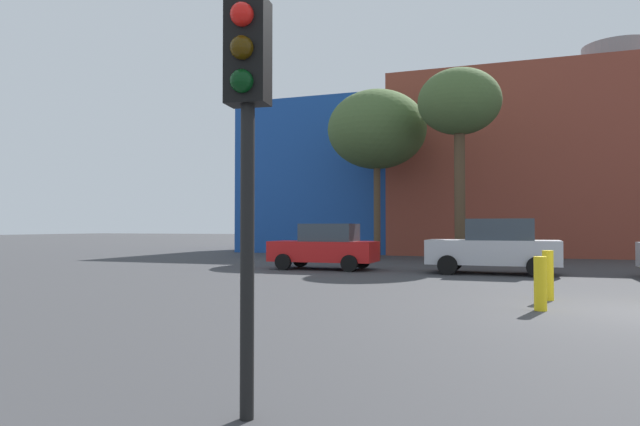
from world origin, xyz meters
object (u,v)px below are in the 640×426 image
(bare_tree_0, at_px, (459,105))
(bollard_yellow_0, at_px, (548,275))
(bare_tree_1, at_px, (377,130))
(parked_car_0, at_px, (325,247))
(bollard_yellow_1, at_px, (540,284))
(parked_car_1, at_px, (494,246))
(traffic_light_near_left, at_px, (247,109))

(bare_tree_0, bearing_deg, bollard_yellow_0, -76.04)
(bare_tree_1, xyz_separation_m, bollard_yellow_0, (7.36, -14.54, -6.08))
(parked_car_0, bearing_deg, bollard_yellow_1, 130.83)
(parked_car_0, height_order, bare_tree_1, bare_tree_1)
(bollard_yellow_0, height_order, bollard_yellow_1, bollard_yellow_0)
(parked_car_1, xyz_separation_m, bollard_yellow_1, (1.13, -8.45, -0.42))
(parked_car_0, bearing_deg, traffic_light_near_left, 106.58)
(parked_car_0, distance_m, traffic_light_near_left, 16.56)
(parked_car_1, height_order, bollard_yellow_1, parked_car_1)
(bare_tree_0, distance_m, bollard_yellow_0, 13.94)
(traffic_light_near_left, bearing_deg, parked_car_0, -169.07)
(parked_car_1, xyz_separation_m, traffic_light_near_left, (-1.47, -15.79, 1.68))
(parked_car_0, relative_size, bare_tree_1, 0.46)
(bollard_yellow_0, relative_size, bollard_yellow_1, 1.05)
(traffic_light_near_left, xyz_separation_m, bare_tree_1, (-4.52, 23.55, 4.00))
(traffic_light_near_left, xyz_separation_m, bare_tree_0, (-0.14, 20.96, 4.45))
(traffic_light_near_left, distance_m, bollard_yellow_0, 9.67)
(bare_tree_1, xyz_separation_m, bollard_yellow_1, (7.13, -16.22, -6.10))
(bare_tree_1, height_order, bollard_yellow_1, bare_tree_1)
(bollard_yellow_0, xyz_separation_m, bollard_yellow_1, (-0.23, -1.68, -0.03))
(bare_tree_1, bearing_deg, parked_car_0, -91.30)
(traffic_light_near_left, bearing_deg, bollard_yellow_0, 156.91)
(bollard_yellow_0, bearing_deg, parked_car_0, 138.03)
(parked_car_1, height_order, traffic_light_near_left, traffic_light_near_left)
(bare_tree_1, distance_m, bollard_yellow_0, 17.39)
(traffic_light_near_left, relative_size, bare_tree_0, 0.41)
(bollard_yellow_1, bearing_deg, parked_car_0, 130.83)
(parked_car_0, height_order, bollard_yellow_1, parked_car_0)
(parked_car_1, bearing_deg, bare_tree_0, -72.70)
(traffic_light_near_left, bearing_deg, bollard_yellow_1, 154.78)
(parked_car_0, height_order, traffic_light_near_left, traffic_light_near_left)
(parked_car_1, bearing_deg, parked_car_0, -0.00)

